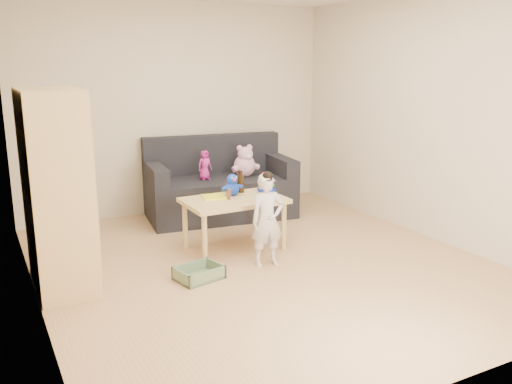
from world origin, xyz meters
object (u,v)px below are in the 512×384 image
wardrobe (56,191)px  sofa (220,197)px  toddler (267,221)px  play_table (234,224)px

wardrobe → sofa: (2.07, 1.29, -0.59)m
wardrobe → sofa: bearing=32.0°
sofa → toddler: 1.73m
wardrobe → toddler: bearing=-12.9°
sofa → wardrobe: bearing=-140.5°
wardrobe → play_table: 1.81m
sofa → play_table: bearing=-99.9°
wardrobe → toddler: size_ratio=1.96×
sofa → play_table: (-0.36, -1.14, 0.02)m
toddler → wardrobe: bearing=174.5°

